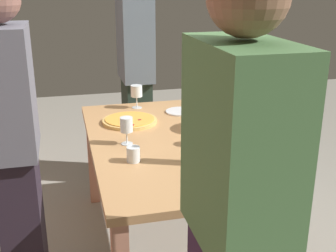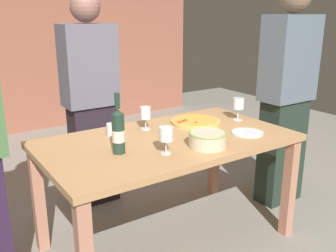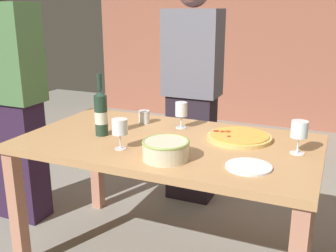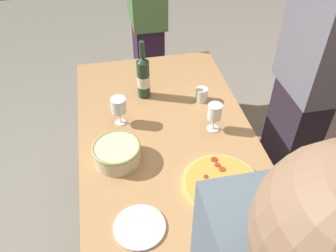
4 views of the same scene
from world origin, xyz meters
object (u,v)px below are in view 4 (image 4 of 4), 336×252
Objects in this scene: wine_glass_far_left at (119,106)px; wine_glass_by_bottle at (215,113)px; side_plate at (140,227)px; dining_table at (168,150)px; serving_bowl at (117,153)px; wine_glass_near_pizza at (223,239)px; pizza at (221,184)px; person_guest_left at (147,16)px; wine_bottle at (143,77)px; person_host at (307,84)px; cup_amber at (202,95)px.

wine_glass_by_bottle is at bearing 72.84° from wine_glass_far_left.
wine_glass_by_bottle is at bearing 138.01° from side_plate.
wine_glass_far_left is at bearing -126.26° from dining_table.
serving_bowl is 0.66m from wine_glass_near_pizza.
side_plate is at bearing -70.24° from pizza.
wine_glass_by_bottle is 0.09× the size of person_guest_left.
serving_bowl reaches higher than dining_table.
person_host reaches higher than wine_bottle.
wine_bottle is at bearing 157.51° from serving_bowl.
wine_glass_far_left reaches higher than side_plate.
side_plate reaches higher than dining_table.
cup_amber is (0.11, 0.32, -0.09)m from wine_bottle.
wine_glass_by_bottle is (-0.37, 0.08, 0.09)m from pizza.
cup_amber reaches higher than pizza.
wine_glass_near_pizza is at bearing 5.44° from dining_table.
serving_bowl is at bearing 2.50° from person_host.
person_host is (0.10, 0.58, 0.06)m from cup_amber.
serving_bowl is 0.65× the size of wine_bottle.
dining_table is 9.61× the size of wine_glass_near_pizza.
serving_bowl is 1.13m from person_host.
person_guest_left reaches higher than wine_glass_by_bottle.
side_plate is at bearing 20.69° from person_host.
dining_table is 10.13× the size of wine_glass_by_bottle.
wine_bottle is 0.35m from cup_amber.
dining_table is at bearing 0.00° from person_guest_left.
dining_table is 0.54m from side_plate.
pizza is (0.35, 0.17, 0.11)m from dining_table.
pizza is 0.50m from serving_bowl.
wine_glass_by_bottle is at bearing 94.82° from dining_table.
pizza is 0.41m from side_plate.
wine_bottle is at bearing -162.41° from pizza.
person_guest_left is (-1.18, 0.08, 0.21)m from dining_table.
dining_table is 0.32m from wine_glass_by_bottle.
wine_glass_by_bottle is 0.75× the size of side_plate.
person_guest_left is at bearing 169.98° from wine_bottle.
person_guest_left is (-1.28, 0.34, 0.07)m from serving_bowl.
serving_bowl is 0.13× the size of person_guest_left.
wine_bottle is 0.48m from wine_glass_by_bottle.
wine_glass_near_pizza is at bearing -11.22° from cup_amber.
side_plate is (-0.18, -0.28, -0.11)m from wine_glass_near_pizza.
person_host is at bearing 90.17° from wine_glass_far_left.
serving_bowl is 1.37× the size of wine_glass_near_pizza.
wine_glass_by_bottle reaches higher than dining_table.
person_host is at bearing 122.18° from side_plate.
pizza is 0.85m from person_host.
side_plate is (0.14, -0.38, -0.01)m from pizza.
cup_amber is (-0.94, 0.19, -0.08)m from wine_glass_near_pizza.
person_guest_left reaches higher than wine_glass_far_left.
serving_bowl is 0.39m from side_plate.
person_guest_left is (-1.53, -0.09, 0.11)m from pizza.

